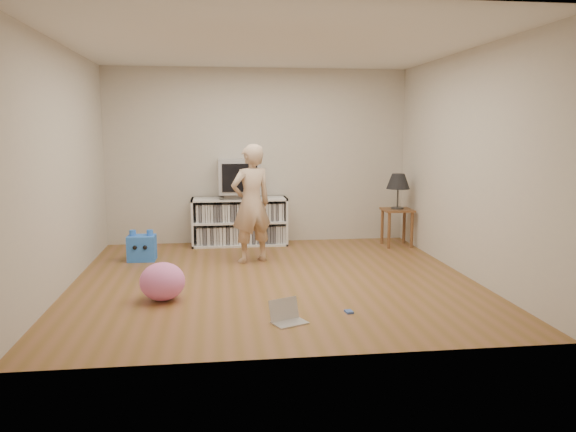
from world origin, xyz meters
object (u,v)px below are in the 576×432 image
at_px(media_unit, 240,221).
at_px(person, 251,204).
at_px(side_table, 397,218).
at_px(plush_blue, 142,248).
at_px(plush_pink, 162,282).
at_px(dvd_deck, 239,196).
at_px(crt_tv, 239,176).
at_px(laptop, 287,316).
at_px(table_lamp, 398,182).

distance_m(media_unit, person, 1.21).
relative_size(side_table, plush_blue, 1.36).
bearing_deg(plush_blue, person, -7.85).
bearing_deg(plush_pink, person, 57.37).
xyz_separation_m(media_unit, side_table, (2.29, -0.39, 0.07)).
bearing_deg(person, dvd_deck, -108.03).
bearing_deg(plush_pink, side_table, 35.93).
height_order(crt_tv, plush_pink, crt_tv).
distance_m(media_unit, plush_blue, 1.59).
bearing_deg(plush_blue, media_unit, 36.23).
bearing_deg(plush_pink, laptop, -34.82).
height_order(dvd_deck, plush_blue, dvd_deck).
xyz_separation_m(laptop, plush_pink, (-1.15, 0.80, 0.14)).
distance_m(dvd_deck, side_table, 2.34).
distance_m(side_table, plush_pink, 3.93).
xyz_separation_m(person, plush_blue, (-1.42, 0.25, -0.59)).
height_order(crt_tv, side_table, crt_tv).
height_order(media_unit, plush_blue, media_unit).
height_order(media_unit, crt_tv, crt_tv).
relative_size(crt_tv, side_table, 1.09).
relative_size(crt_tv, person, 0.40).
xyz_separation_m(media_unit, dvd_deck, (0.00, -0.02, 0.39)).
bearing_deg(side_table, table_lamp, 0.00).
xyz_separation_m(dvd_deck, crt_tv, (0.00, -0.00, 0.29)).
relative_size(dvd_deck, side_table, 0.82).
bearing_deg(table_lamp, crt_tv, 170.91).
bearing_deg(dvd_deck, plush_pink, -108.30).
xyz_separation_m(table_lamp, person, (-2.18, -0.75, -0.18)).
relative_size(dvd_deck, laptop, 1.25).
bearing_deg(crt_tv, laptop, -85.54).
bearing_deg(dvd_deck, plush_blue, -146.55).
height_order(crt_tv, person, person).
bearing_deg(crt_tv, plush_blue, -146.65).
height_order(laptop, plush_pink, plush_pink).
relative_size(media_unit, plush_pink, 3.10).
bearing_deg(laptop, dvd_deck, 70.35).
height_order(dvd_deck, side_table, dvd_deck).
xyz_separation_m(side_table, laptop, (-2.02, -3.10, -0.36)).
xyz_separation_m(media_unit, laptop, (0.27, -3.49, -0.30)).
bearing_deg(dvd_deck, side_table, -9.18).
bearing_deg(laptop, media_unit, 70.33).
height_order(dvd_deck, plush_pink, dvd_deck).
distance_m(crt_tv, table_lamp, 2.32).
xyz_separation_m(crt_tv, plush_blue, (-1.31, -0.86, -0.85)).
distance_m(table_lamp, laptop, 3.81).
xyz_separation_m(table_lamp, plush_pink, (-3.17, -2.30, -0.75)).
relative_size(dvd_deck, crt_tv, 0.75).
height_order(media_unit, side_table, media_unit).
bearing_deg(plush_pink, plush_blue, 103.41).
distance_m(crt_tv, person, 1.15).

